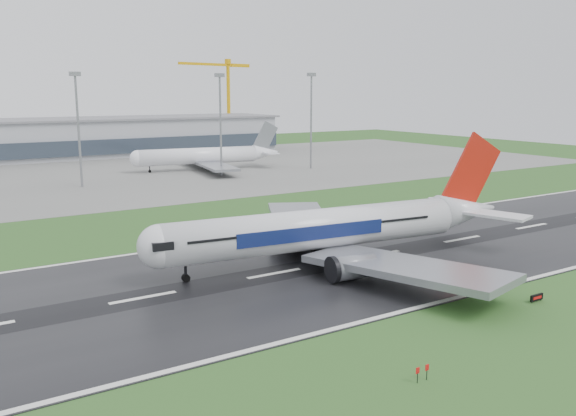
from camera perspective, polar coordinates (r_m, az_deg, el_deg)
ground at (r=81.83m, az=-13.56°, el=-8.31°), size 520.00×520.00×0.00m
runway at (r=81.82m, az=-13.56°, el=-8.28°), size 400.00×45.00×0.10m
apron at (r=201.83m, az=-25.04°, el=2.38°), size 400.00×130.00×0.08m
main_airliner at (r=94.53m, az=5.03°, el=0.51°), size 70.02×67.35×18.79m
parked_airliner at (r=209.12m, az=-7.94°, el=5.74°), size 60.23×57.15×15.65m
tower_crane at (r=305.83m, az=-5.65°, el=9.92°), size 42.30×11.84×42.46m
runway_sign at (r=84.45m, az=22.49°, el=-7.88°), size 2.27×0.93×1.04m
floodmast_3 at (r=178.54m, az=-19.22°, el=6.77°), size 0.64×0.64×30.76m
floodmast_4 at (r=193.06m, az=-6.40°, el=7.61°), size 0.64×0.64×31.02m
floodmast_5 at (r=210.37m, az=2.20°, el=8.04°), size 0.64×0.64×31.71m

